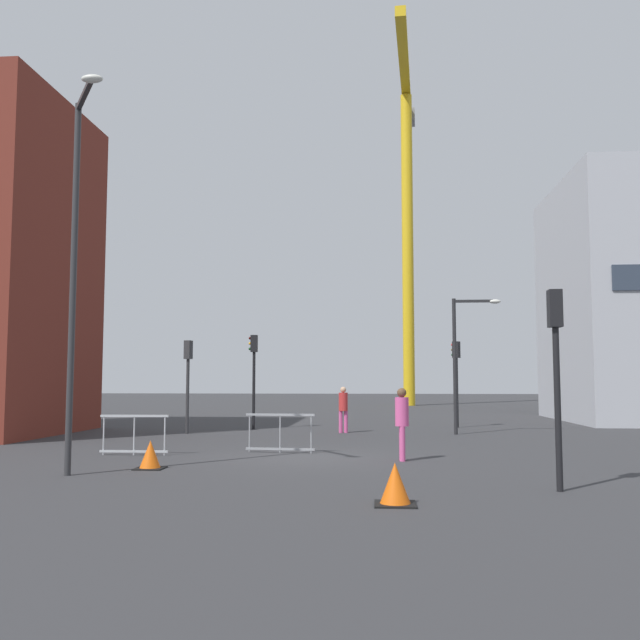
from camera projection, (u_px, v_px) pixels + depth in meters
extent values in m
plane|color=#333335|center=(308.00, 457.00, 18.20)|extent=(160.00, 160.00, 0.00)
cylinder|color=gold|center=(408.00, 248.00, 54.97)|extent=(0.90, 0.90, 24.87)
cube|color=gold|center=(405.00, 73.00, 52.91)|extent=(1.97, 18.30, 0.70)
cube|color=slate|center=(408.00, 118.00, 61.83)|extent=(1.32, 1.88, 1.10)
cylinder|color=#2D2D30|center=(73.00, 285.00, 15.11)|extent=(0.14, 0.14, 8.15)
cube|color=#2D2D30|center=(85.00, 94.00, 14.67)|extent=(1.03, 1.54, 0.10)
ellipsoid|color=silver|center=(92.00, 79.00, 13.89)|extent=(0.44, 0.24, 0.16)
cylinder|color=#232326|center=(455.00, 366.00, 25.93)|extent=(0.14, 0.14, 5.07)
cube|color=#232326|center=(474.00, 301.00, 26.08)|extent=(1.52, 0.11, 0.10)
ellipsoid|color=silver|center=(495.00, 301.00, 26.02)|extent=(0.44, 0.24, 0.16)
cylinder|color=black|center=(254.00, 390.00, 28.51)|extent=(0.12, 0.12, 3.16)
cube|color=black|center=(254.00, 344.00, 28.68)|extent=(0.29, 0.26, 0.70)
sphere|color=#390605|center=(250.00, 338.00, 28.70)|extent=(0.11, 0.11, 0.11)
sphere|color=#F2A514|center=(250.00, 344.00, 28.68)|extent=(0.11, 0.11, 0.11)
sphere|color=#07330F|center=(250.00, 349.00, 28.66)|extent=(0.11, 0.11, 0.11)
cylinder|color=black|center=(558.00, 409.00, 12.79)|extent=(0.12, 0.12, 3.01)
cube|color=black|center=(555.00, 308.00, 12.95)|extent=(0.25, 0.29, 0.70)
sphere|color=#390605|center=(552.00, 298.00, 13.14)|extent=(0.11, 0.11, 0.11)
sphere|color=#3C2905|center=(553.00, 309.00, 13.12)|extent=(0.11, 0.11, 0.11)
sphere|color=green|center=(553.00, 321.00, 13.11)|extent=(0.11, 0.11, 0.11)
cylinder|color=#2D2D30|center=(188.00, 396.00, 26.17)|extent=(0.12, 0.12, 2.80)
cube|color=#2D2D30|center=(188.00, 350.00, 26.31)|extent=(0.30, 0.33, 0.70)
sphere|color=#390605|center=(191.00, 344.00, 26.50)|extent=(0.11, 0.11, 0.11)
sphere|color=#3C2905|center=(191.00, 350.00, 26.48)|extent=(0.11, 0.11, 0.11)
sphere|color=green|center=(190.00, 356.00, 26.46)|extent=(0.11, 0.11, 0.11)
cylinder|color=black|center=(457.00, 393.00, 29.49)|extent=(0.12, 0.12, 2.95)
cube|color=black|center=(456.00, 350.00, 29.64)|extent=(0.36, 0.35, 0.70)
sphere|color=red|center=(452.00, 345.00, 29.76)|extent=(0.11, 0.11, 0.11)
sphere|color=#3C2905|center=(452.00, 350.00, 29.74)|extent=(0.11, 0.11, 0.11)
sphere|color=#07330F|center=(452.00, 355.00, 29.73)|extent=(0.11, 0.11, 0.11)
cylinder|color=#D14C8C|center=(346.00, 422.00, 26.58)|extent=(0.14, 0.14, 0.83)
cylinder|color=#D14C8C|center=(341.00, 422.00, 26.58)|extent=(0.14, 0.14, 0.83)
cylinder|color=red|center=(343.00, 402.00, 26.65)|extent=(0.34, 0.34, 0.69)
sphere|color=tan|center=(343.00, 390.00, 26.68)|extent=(0.23, 0.23, 0.23)
cylinder|color=#D14C8C|center=(402.00, 444.00, 17.35)|extent=(0.14, 0.14, 0.86)
cylinder|color=#D14C8C|center=(402.00, 443.00, 17.55)|extent=(0.14, 0.14, 0.86)
cylinder|color=#D14C8C|center=(402.00, 412.00, 17.52)|extent=(0.34, 0.34, 0.72)
sphere|color=brown|center=(402.00, 393.00, 17.56)|extent=(0.23, 0.23, 0.23)
cube|color=gray|center=(280.00, 415.00, 19.44)|extent=(1.96, 0.23, 0.06)
cube|color=gray|center=(280.00, 449.00, 19.36)|extent=(1.96, 0.23, 0.06)
cylinder|color=gray|center=(250.00, 433.00, 19.55)|extent=(0.04, 0.04, 1.05)
cylinder|color=gray|center=(280.00, 434.00, 19.40)|extent=(0.04, 0.04, 1.05)
cylinder|color=gray|center=(311.00, 434.00, 19.25)|extent=(0.04, 0.04, 1.05)
cube|color=#B2B5BA|center=(135.00, 416.00, 18.81)|extent=(1.87, 0.10, 0.06)
cube|color=#B2B5BA|center=(134.00, 451.00, 18.73)|extent=(1.87, 0.10, 0.06)
cylinder|color=#B2B5BA|center=(104.00, 435.00, 18.82)|extent=(0.04, 0.04, 1.05)
cylinder|color=#B2B5BA|center=(134.00, 435.00, 18.77)|extent=(0.04, 0.04, 1.05)
cylinder|color=#B2B5BA|center=(165.00, 436.00, 18.72)|extent=(0.04, 0.04, 1.05)
cube|color=black|center=(395.00, 504.00, 11.30)|extent=(0.68, 0.68, 0.03)
cone|color=#E55B0F|center=(395.00, 484.00, 11.33)|extent=(0.52, 0.52, 0.69)
cube|color=black|center=(150.00, 468.00, 15.84)|extent=(0.64, 0.64, 0.03)
cone|color=#E55B0F|center=(150.00, 455.00, 15.87)|extent=(0.49, 0.49, 0.65)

